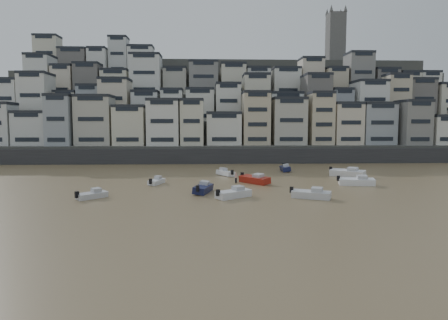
{
  "coord_description": "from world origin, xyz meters",
  "views": [
    {
      "loc": [
        7.09,
        -29.53,
        9.46
      ],
      "look_at": [
        9.66,
        30.0,
        4.0
      ],
      "focal_mm": 32.0,
      "sensor_mm": 36.0,
      "label": 1
    }
  ],
  "objects_px": {
    "boat_b": "(311,193)",
    "boat_j": "(92,194)",
    "person_pink": "(236,178)",
    "boat_d": "(357,180)",
    "boat_g": "(347,172)",
    "boat_c": "(203,187)",
    "boat_h": "(225,172)",
    "boat_f": "(156,181)",
    "boat_i": "(285,168)",
    "boat_e": "(255,178)",
    "boat_a": "(234,192)"
  },
  "relations": [
    {
      "from": "boat_j",
      "to": "boat_g",
      "type": "bearing_deg",
      "value": -19.83
    },
    {
      "from": "boat_b",
      "to": "boat_d",
      "type": "bearing_deg",
      "value": 71.75
    },
    {
      "from": "boat_a",
      "to": "boat_c",
      "type": "relative_size",
      "value": 0.99
    },
    {
      "from": "boat_e",
      "to": "boat_g",
      "type": "height_order",
      "value": "boat_g"
    },
    {
      "from": "boat_f",
      "to": "boat_g",
      "type": "relative_size",
      "value": 0.65
    },
    {
      "from": "boat_e",
      "to": "boat_g",
      "type": "distance_m",
      "value": 18.96
    },
    {
      "from": "boat_c",
      "to": "boat_g",
      "type": "relative_size",
      "value": 0.83
    },
    {
      "from": "boat_g",
      "to": "boat_h",
      "type": "relative_size",
      "value": 1.32
    },
    {
      "from": "person_pink",
      "to": "boat_g",
      "type": "bearing_deg",
      "value": 18.21
    },
    {
      "from": "boat_d",
      "to": "boat_e",
      "type": "height_order",
      "value": "boat_e"
    },
    {
      "from": "boat_g",
      "to": "boat_i",
      "type": "xyz_separation_m",
      "value": [
        -9.53,
        8.56,
        -0.2
      ]
    },
    {
      "from": "boat_b",
      "to": "boat_i",
      "type": "relative_size",
      "value": 1.03
    },
    {
      "from": "boat_d",
      "to": "boat_h",
      "type": "xyz_separation_m",
      "value": [
        -19.61,
        12.36,
        -0.11
      ]
    },
    {
      "from": "boat_c",
      "to": "boat_a",
      "type": "bearing_deg",
      "value": -120.3
    },
    {
      "from": "boat_h",
      "to": "person_pink",
      "type": "relative_size",
      "value": 2.88
    },
    {
      "from": "boat_c",
      "to": "boat_i",
      "type": "distance_m",
      "value": 28.82
    },
    {
      "from": "boat_d",
      "to": "boat_j",
      "type": "relative_size",
      "value": 1.35
    },
    {
      "from": "boat_c",
      "to": "boat_h",
      "type": "xyz_separation_m",
      "value": [
        3.87,
        17.73,
        -0.07
      ]
    },
    {
      "from": "boat_e",
      "to": "boat_f",
      "type": "height_order",
      "value": "boat_e"
    },
    {
      "from": "boat_a",
      "to": "boat_c",
      "type": "distance_m",
      "value": 5.65
    },
    {
      "from": "boat_g",
      "to": "boat_i",
      "type": "height_order",
      "value": "boat_g"
    },
    {
      "from": "boat_b",
      "to": "boat_i",
      "type": "distance_m",
      "value": 29.01
    },
    {
      "from": "boat_g",
      "to": "boat_f",
      "type": "bearing_deg",
      "value": -127.82
    },
    {
      "from": "boat_i",
      "to": "person_pink",
      "type": "xyz_separation_m",
      "value": [
        -10.94,
        -15.29,
        0.16
      ]
    },
    {
      "from": "person_pink",
      "to": "boat_d",
      "type": "bearing_deg",
      "value": -10.09
    },
    {
      "from": "boat_e",
      "to": "boat_j",
      "type": "relative_size",
      "value": 1.4
    },
    {
      "from": "boat_i",
      "to": "boat_e",
      "type": "bearing_deg",
      "value": -25.24
    },
    {
      "from": "boat_d",
      "to": "boat_i",
      "type": "bearing_deg",
      "value": 121.78
    },
    {
      "from": "boat_g",
      "to": "boat_h",
      "type": "height_order",
      "value": "boat_g"
    },
    {
      "from": "boat_f",
      "to": "boat_j",
      "type": "distance_m",
      "value": 13.42
    },
    {
      "from": "boat_g",
      "to": "boat_d",
      "type": "bearing_deg",
      "value": -62.7
    },
    {
      "from": "boat_g",
      "to": "boat_j",
      "type": "xyz_separation_m",
      "value": [
        -39.61,
        -19.19,
        -0.31
      ]
    },
    {
      "from": "boat_f",
      "to": "person_pink",
      "type": "relative_size",
      "value": 2.45
    },
    {
      "from": "boat_c",
      "to": "boat_j",
      "type": "distance_m",
      "value": 14.52
    },
    {
      "from": "boat_c",
      "to": "person_pink",
      "type": "height_order",
      "value": "person_pink"
    },
    {
      "from": "boat_c",
      "to": "boat_e",
      "type": "relative_size",
      "value": 0.91
    },
    {
      "from": "boat_e",
      "to": "person_pink",
      "type": "distance_m",
      "value": 2.96
    },
    {
      "from": "boat_h",
      "to": "boat_i",
      "type": "xyz_separation_m",
      "value": [
        12.21,
        6.19,
        0.02
      ]
    },
    {
      "from": "boat_b",
      "to": "boat_g",
      "type": "xyz_separation_m",
      "value": [
        11.92,
        20.36,
        0.18
      ]
    },
    {
      "from": "boat_f",
      "to": "person_pink",
      "type": "distance_m",
      "value": 12.54
    },
    {
      "from": "boat_c",
      "to": "boat_i",
      "type": "height_order",
      "value": "boat_c"
    },
    {
      "from": "boat_c",
      "to": "boat_g",
      "type": "distance_m",
      "value": 29.86
    },
    {
      "from": "boat_b",
      "to": "boat_d",
      "type": "height_order",
      "value": "boat_d"
    },
    {
      "from": "boat_h",
      "to": "boat_i",
      "type": "relative_size",
      "value": 0.97
    },
    {
      "from": "boat_e",
      "to": "boat_g",
      "type": "bearing_deg",
      "value": 74.08
    },
    {
      "from": "boat_b",
      "to": "boat_h",
      "type": "distance_m",
      "value": 24.75
    },
    {
      "from": "boat_b",
      "to": "boat_f",
      "type": "relative_size",
      "value": 1.24
    },
    {
      "from": "boat_i",
      "to": "boat_c",
      "type": "bearing_deg",
      "value": -32.19
    },
    {
      "from": "boat_b",
      "to": "boat_j",
      "type": "bearing_deg",
      "value": -157.27
    },
    {
      "from": "boat_c",
      "to": "boat_j",
      "type": "relative_size",
      "value": 1.28
    }
  ]
}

